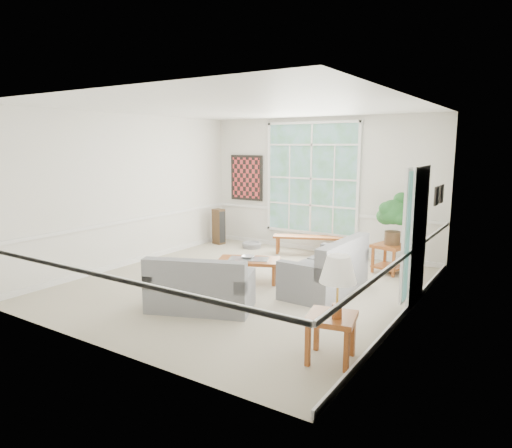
{
  "coord_description": "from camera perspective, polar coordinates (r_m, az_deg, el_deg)",
  "views": [
    {
      "loc": [
        4.29,
        -6.31,
        2.4
      ],
      "look_at": [
        0.1,
        0.2,
        1.05
      ],
      "focal_mm": 32.0,
      "sensor_mm": 36.0,
      "label": 1
    }
  ],
  "objects": [
    {
      "name": "floor",
      "position": [
        8.01,
        -1.39,
        -7.6
      ],
      "size": [
        5.5,
        6.0,
        0.01
      ],
      "primitive_type": "cube",
      "color": "#A79E89",
      "rests_on": "ground"
    },
    {
      "name": "ceiling",
      "position": [
        7.66,
        -1.49,
        14.37
      ],
      "size": [
        5.5,
        6.0,
        0.02
      ],
      "primitive_type": "cube",
      "color": "white",
      "rests_on": "ground"
    },
    {
      "name": "wall_back",
      "position": [
        10.3,
        8.02,
        4.78
      ],
      "size": [
        5.5,
        0.02,
        3.0
      ],
      "primitive_type": "cube",
      "color": "silver",
      "rests_on": "ground"
    },
    {
      "name": "wall_front",
      "position": [
        5.5,
        -19.29,
        -0.1
      ],
      "size": [
        5.5,
        0.02,
        3.0
      ],
      "primitive_type": "cube",
      "color": "silver",
      "rests_on": "ground"
    },
    {
      "name": "wall_left",
      "position": [
        9.5,
        -15.32,
        4.1
      ],
      "size": [
        0.02,
        6.0,
        3.0
      ],
      "primitive_type": "cube",
      "color": "silver",
      "rests_on": "ground"
    },
    {
      "name": "wall_right",
      "position": [
        6.56,
        18.85,
        1.47
      ],
      "size": [
        0.02,
        6.0,
        3.0
      ],
      "primitive_type": "cube",
      "color": "silver",
      "rests_on": "ground"
    },
    {
      "name": "window_back",
      "position": [
        10.33,
        6.93,
        5.65
      ],
      "size": [
        2.3,
        0.08,
        2.4
      ],
      "primitive_type": "cube",
      "color": "white",
      "rests_on": "wall_back"
    },
    {
      "name": "entry_door",
      "position": [
        7.22,
        19.51,
        -1.47
      ],
      "size": [
        0.08,
        0.9,
        2.1
      ],
      "primitive_type": "cube",
      "color": "white",
      "rests_on": "floor"
    },
    {
      "name": "door_sidelight",
      "position": [
        6.6,
        18.29,
        -1.54
      ],
      "size": [
        0.08,
        0.26,
        1.9
      ],
      "primitive_type": "cube",
      "color": "white",
      "rests_on": "wall_right"
    },
    {
      "name": "wall_art",
      "position": [
        11.2,
        -1.21,
        5.79
      ],
      "size": [
        0.9,
        0.06,
        1.1
      ],
      "primitive_type": "cube",
      "color": "maroon",
      "rests_on": "wall_back"
    },
    {
      "name": "wall_frame_near",
      "position": [
        8.26,
        21.58,
        3.29
      ],
      "size": [
        0.04,
        0.26,
        0.32
      ],
      "primitive_type": "cube",
      "color": "black",
      "rests_on": "wall_right"
    },
    {
      "name": "wall_frame_far",
      "position": [
        8.65,
        22.1,
        3.52
      ],
      "size": [
        0.04,
        0.26,
        0.32
      ],
      "primitive_type": "cube",
      "color": "black",
      "rests_on": "wall_right"
    },
    {
      "name": "loveseat_right",
      "position": [
        7.62,
        8.6,
        -5.06
      ],
      "size": [
        0.92,
        1.69,
        0.9
      ],
      "primitive_type": "cube",
      "rotation": [
        0.0,
        0.0,
        -0.04
      ],
      "color": "slate",
      "rests_on": "floor"
    },
    {
      "name": "loveseat_front",
      "position": [
        6.81,
        -6.93,
        -7.23
      ],
      "size": [
        1.68,
        1.28,
        0.81
      ],
      "primitive_type": "cube",
      "rotation": [
        0.0,
        0.0,
        0.38
      ],
      "color": "slate",
      "rests_on": "floor"
    },
    {
      "name": "coffee_table",
      "position": [
        8.15,
        -0.89,
        -5.77
      ],
      "size": [
        1.22,
        0.98,
        0.4
      ],
      "primitive_type": "cube",
      "rotation": [
        0.0,
        0.0,
        0.42
      ],
      "color": "brown",
      "rests_on": "floor"
    },
    {
      "name": "pewter_bowl",
      "position": [
        8.12,
        -1.02,
        -4.12
      ],
      "size": [
        0.33,
        0.33,
        0.07
      ],
      "primitive_type": "imported",
      "rotation": [
        0.0,
        0.0,
        0.26
      ],
      "color": "#9D9DA2",
      "rests_on": "coffee_table"
    },
    {
      "name": "window_bench",
      "position": [
        10.18,
        7.06,
        -2.66
      ],
      "size": [
        1.72,
        0.98,
        0.4
      ],
      "primitive_type": "cube",
      "rotation": [
        0.0,
        0.0,
        0.4
      ],
      "color": "brown",
      "rests_on": "floor"
    },
    {
      "name": "end_table",
      "position": [
        9.01,
        16.31,
        -4.18
      ],
      "size": [
        0.66,
        0.66,
        0.55
      ],
      "primitive_type": "cube",
      "rotation": [
        0.0,
        0.0,
        -0.24
      ],
      "color": "brown",
      "rests_on": "floor"
    },
    {
      "name": "houseplant",
      "position": [
        8.88,
        16.79,
        0.7
      ],
      "size": [
        0.62,
        0.62,
        1.0
      ],
      "primitive_type": null,
      "rotation": [
        0.0,
        0.0,
        0.06
      ],
      "color": "#235A26",
      "rests_on": "end_table"
    },
    {
      "name": "side_table",
      "position": [
        5.32,
        9.34,
        -13.89
      ],
      "size": [
        0.63,
        0.63,
        0.54
      ],
      "primitive_type": "cube",
      "rotation": [
        0.0,
        0.0,
        0.21
      ],
      "color": "brown",
      "rests_on": "floor"
    },
    {
      "name": "table_lamp",
      "position": [
        5.04,
        10.17,
        -7.78
      ],
      "size": [
        0.51,
        0.51,
        0.69
      ],
      "primitive_type": null,
      "rotation": [
        0.0,
        0.0,
        0.34
      ],
      "color": "white",
      "rests_on": "side_table"
    },
    {
      "name": "pet_bed",
      "position": [
        10.76,
        -0.53,
        -2.63
      ],
      "size": [
        0.51,
        0.51,
        0.14
      ],
      "primitive_type": "cylinder",
      "rotation": [
        0.0,
        0.0,
        -0.13
      ],
      "color": "slate",
      "rests_on": "floor"
    },
    {
      "name": "floor_speaker",
      "position": [
        11.16,
        -4.69,
        -0.31
      ],
      "size": [
        0.3,
        0.26,
        0.86
      ],
      "primitive_type": "cube",
      "rotation": [
        0.0,
        0.0,
        -0.2
      ],
      "color": "#422D1A",
      "rests_on": "floor"
    },
    {
      "name": "cat",
      "position": [
        8.15,
        9.83,
        -3.39
      ],
      "size": [
        0.4,
        0.3,
        0.18
      ],
      "primitive_type": "ellipsoid",
      "rotation": [
        0.0,
        0.0,
        -0.09
      ],
      "color": "black",
      "rests_on": "loveseat_right"
    }
  ]
}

